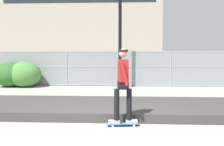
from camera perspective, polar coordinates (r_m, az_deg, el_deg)
ground_plane at (r=7.41m, az=-1.70°, el=-10.39°), size 120.00×120.00×0.00m
gravel_berm at (r=9.46m, az=-0.50°, el=-6.43°), size 12.93×3.08×0.25m
skateboard at (r=7.69m, az=2.03°, el=-9.40°), size 0.82×0.33×0.07m
skater at (r=7.52m, az=2.05°, el=-1.47°), size 0.73×0.61×1.84m
chain_fence at (r=16.01m, az=1.20°, el=0.82°), size 16.30×0.06×1.85m
parked_car_near at (r=19.13m, az=-11.17°, el=1.00°), size 4.52×2.18×1.66m
parked_car_mid at (r=18.60m, az=6.85°, el=0.96°), size 4.40×1.96×1.66m
library_building at (r=57.92m, az=-4.84°, el=10.85°), size 26.49×16.01×17.30m
shrub_left at (r=16.64m, az=-18.35°, el=-0.26°), size 1.67×1.36×1.29m
shrub_center at (r=16.33m, az=-15.87°, el=-0.24°), size 1.70×1.39×1.31m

